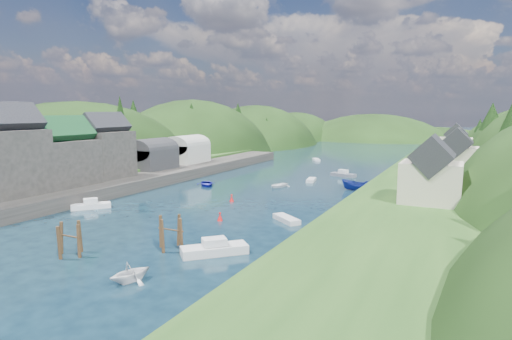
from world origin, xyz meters
The scene contains 15 objects.
ground centered at (0.00, 50.00, 0.00)m, with size 600.00×600.00×0.00m, color black.
hillside_left centered at (-45.00, 75.00, -8.03)m, with size 44.00×245.56×52.00m.
far_hills centered at (1.22, 174.01, -10.80)m, with size 103.00×68.00×44.00m.
hill_trees centered at (0.48, 64.96, 11.04)m, with size 91.50×153.70×11.86m.
quay_left centered at (-24.00, 20.00, 1.00)m, with size 12.00×110.00×2.00m, color #2D2B28.
terrace_left_grass centered at (-31.00, 20.00, 1.25)m, with size 12.00×110.00×2.50m, color #234719.
quayside_buildings centered at (-26.00, 6.39, 7.09)m, with size 8.00×35.84×12.90m.
boat_sheds centered at (-26.00, 39.00, 5.27)m, with size 7.00×21.00×7.50m.
terrace_right centered at (25.00, 40.00, 1.20)m, with size 16.00×120.00×2.40m, color #234719.
right_bank_cottages centered at (28.00, 48.33, 5.84)m, with size 9.00×59.24×8.41m.
piling_cluster_near centered at (-2.29, -6.73, 1.31)m, with size 2.85×2.69×3.76m.
piling_cluster_far centered at (5.02, -0.87, 1.37)m, with size 3.03×2.85×3.88m.
channel_buoy_near centered at (3.66, 10.68, 0.48)m, with size 0.70×0.70×1.10m.
channel_buoy_far centered at (-0.76, 21.29, 0.48)m, with size 0.70×0.70×1.10m.
moored_boats centered at (-2.25, 14.51, 0.66)m, with size 37.28×93.03×2.45m.
Camera 1 is at (30.99, -33.77, 13.71)m, focal length 30.00 mm.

